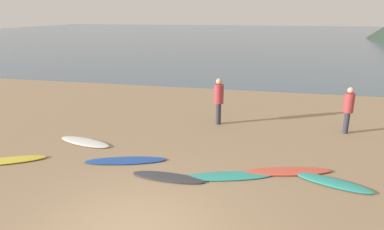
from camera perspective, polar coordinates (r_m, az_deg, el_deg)
The scene contains 11 objects.
ground_plane at distance 15.95m, azimuth 3.71°, elevation 1.33°, with size 120.00×120.00×0.20m, color #997C5B.
ocean_water at distance 68.83m, azimuth 11.21°, elevation 13.11°, with size 140.00×100.00×0.01m, color #475B6B.
surfboard_0 at distance 11.29m, azimuth -28.46°, elevation -6.73°, with size 2.07×0.51×0.08m, color yellow.
surfboard_1 at distance 11.85m, azimuth -17.63°, elevation -4.33°, with size 2.02×0.60×0.09m, color white.
surfboard_2 at distance 10.15m, azimuth -11.11°, elevation -7.52°, with size 2.37×0.55×0.06m, color #1E479E.
surfboard_3 at distance 9.04m, azimuth -4.03°, elevation -10.39°, with size 1.99×0.51×0.07m, color #333338.
surfboard_4 at distance 9.13m, azimuth 5.98°, elevation -10.18°, with size 2.41×0.52×0.06m, color teal.
surfboard_5 at distance 9.66m, azimuth 15.81°, elevation -9.10°, with size 2.41×0.51×0.08m, color #D84C38.
surfboard_6 at distance 9.44m, azimuth 22.60°, elevation -10.42°, with size 1.92×0.52×0.09m, color teal.
person_0 at distance 12.96m, azimuth 4.54°, elevation 2.97°, with size 0.36×0.36×1.80m.
person_1 at distance 13.14m, azimuth 24.88°, elevation 1.32°, with size 0.34×0.34×1.69m.
Camera 1 is at (2.44, -5.18, 4.17)m, focal length 31.64 mm.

